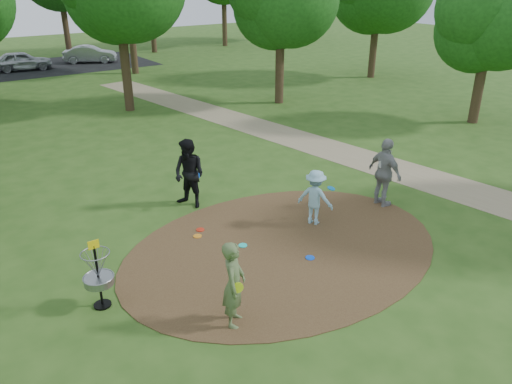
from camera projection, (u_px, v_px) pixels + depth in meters
ground at (283, 248)px, 12.45m from camera, size 100.00×100.00×0.00m
dirt_clearing at (283, 248)px, 12.44m from camera, size 8.40×8.40×0.02m
footpath at (396, 170)px, 17.34m from camera, size 7.55×39.89×0.01m
parking_lot at (51, 66)px, 35.97m from camera, size 14.00×8.00×0.01m
player_observer_with_disc at (234, 284)px, 9.46m from camera, size 0.76×0.78×1.80m
player_throwing_with_disc at (315, 197)px, 13.37m from camera, size 1.21×1.15×1.55m
player_walking_with_disc at (189, 174)px, 14.28m from camera, size 1.09×1.21×2.02m
player_waiting_with_disc at (385, 173)px, 14.32m from camera, size 0.57×1.23×2.04m
disc_ground_cyan at (243, 245)px, 12.52m from camera, size 0.22×0.22×0.02m
disc_ground_blue at (310, 258)px, 11.98m from camera, size 0.22×0.22×0.02m
disc_ground_red at (200, 230)px, 13.27m from camera, size 0.22×0.22×0.02m
car_left at (22, 61)px, 34.23m from camera, size 4.01×2.02×1.31m
car_right at (90, 54)px, 37.13m from camera, size 3.98×2.84×1.25m
disc_ground_orange at (197, 236)px, 12.96m from camera, size 0.22×0.22×0.02m
disc_golf_basket at (97, 270)px, 9.96m from camera, size 0.63×0.63×1.54m
tree_ring at (179, 10)px, 17.37m from camera, size 37.32×45.35×8.48m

